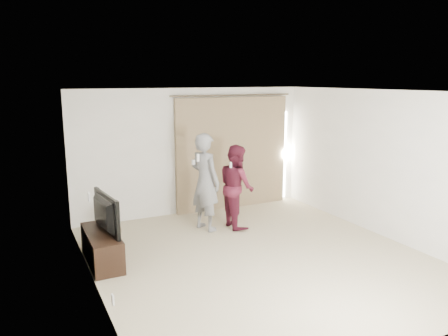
{
  "coord_description": "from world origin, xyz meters",
  "views": [
    {
      "loc": [
        -3.36,
        -5.58,
        2.78
      ],
      "look_at": [
        -0.03,
        1.2,
        1.23
      ],
      "focal_mm": 35.0,
      "sensor_mm": 36.0,
      "label": 1
    }
  ],
  "objects_px": {
    "tv_console": "(102,247)",
    "person_woman": "(237,186)",
    "tv": "(100,214)",
    "person_man": "(205,182)"
  },
  "relations": [
    {
      "from": "person_woman",
      "to": "tv",
      "type": "bearing_deg",
      "value": -167.51
    },
    {
      "from": "tv_console",
      "to": "person_woman",
      "type": "height_order",
      "value": "person_woman"
    },
    {
      "from": "tv_console",
      "to": "person_man",
      "type": "height_order",
      "value": "person_man"
    },
    {
      "from": "tv",
      "to": "person_man",
      "type": "bearing_deg",
      "value": -77.91
    },
    {
      "from": "tv_console",
      "to": "person_man",
      "type": "distance_m",
      "value": 2.26
    },
    {
      "from": "tv",
      "to": "person_woman",
      "type": "xyz_separation_m",
      "value": [
        2.64,
        0.59,
        0.01
      ]
    },
    {
      "from": "tv_console",
      "to": "tv",
      "type": "xyz_separation_m",
      "value": [
        0.0,
        0.0,
        0.54
      ]
    },
    {
      "from": "tv_console",
      "to": "person_woman",
      "type": "relative_size",
      "value": 0.79
    },
    {
      "from": "person_man",
      "to": "person_woman",
      "type": "relative_size",
      "value": 1.15
    },
    {
      "from": "tv_console",
      "to": "person_man",
      "type": "bearing_deg",
      "value": 18.77
    }
  ]
}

